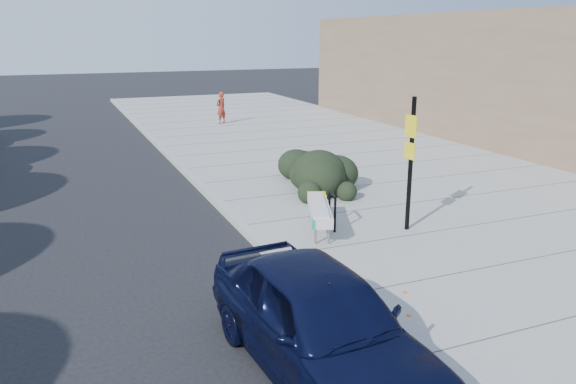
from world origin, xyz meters
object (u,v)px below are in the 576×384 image
at_px(sign_post, 410,157).
at_px(pedestrian, 221,108).
at_px(bike_rack, 332,207).
at_px(sedan_navy, 321,321).
at_px(bench, 319,210).

bearing_deg(sign_post, pedestrian, 80.78).
bearing_deg(pedestrian, bike_rack, 52.73).
relative_size(bike_rack, sedan_navy, 0.19).
bearing_deg(sign_post, bench, 153.06).
height_order(sedan_navy, pedestrian, pedestrian).
height_order(bench, sedan_navy, sedan_navy).
bearing_deg(sign_post, sedan_navy, -142.92).
bearing_deg(bench, pedestrian, 102.85).
relative_size(bench, bike_rack, 2.50).
relative_size(bike_rack, sign_post, 0.28).
xyz_separation_m(bench, sedan_navy, (-2.20, -4.60, 0.10)).
distance_m(sedan_navy, pedestrian, 20.81).
bearing_deg(sedan_navy, sign_post, 40.37).
xyz_separation_m(sedan_navy, pedestrian, (4.54, 20.31, 0.18)).
xyz_separation_m(sign_post, pedestrian, (0.52, 16.36, -0.88)).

